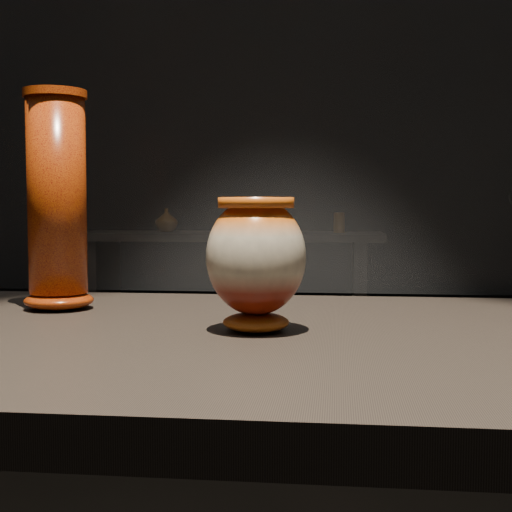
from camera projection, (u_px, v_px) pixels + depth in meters
The scene contains 6 objects.
main_vase at pixel (256, 258), 0.96m from camera, with size 0.15×0.15×0.18m.
tall_vase at pixel (57, 204), 1.16m from camera, with size 0.13×0.13×0.36m.
back_shelf at pixel (229, 272), 4.67m from camera, with size 2.00×0.60×0.90m.
back_vase_left at pixel (167, 220), 4.73m from camera, with size 0.15×0.15×0.15m, color #8F4D14.
back_vase_mid at pixel (243, 216), 4.66m from camera, with size 0.20×0.20×0.21m, color maroon.
back_vase_right at pixel (339, 223), 4.58m from camera, with size 0.07×0.07×0.13m, color #8F4D14.
Camera 1 is at (0.12, -0.95, 1.07)m, focal length 50.00 mm.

